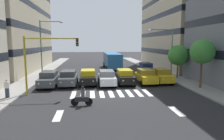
% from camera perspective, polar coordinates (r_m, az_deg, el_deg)
% --- Properties ---
extents(ground_plane, '(180.00, 180.00, 0.00)m').
position_cam_1_polar(ground_plane, '(19.67, -0.28, -6.71)').
color(ground_plane, '#262628').
extents(sidewalk_left, '(2.77, 90.00, 0.15)m').
position_cam_1_polar(sidewalk_left, '(22.81, 24.96, -5.23)').
color(sidewalk_left, gray).
rests_on(sidewalk_left, ground_plane).
extents(sidewalk_right, '(2.77, 90.00, 0.15)m').
position_cam_1_polar(sidewalk_right, '(21.03, -27.89, -6.47)').
color(sidewalk_right, gray).
rests_on(sidewalk_right, ground_plane).
extents(building_left_block_0, '(11.40, 22.12, 23.14)m').
position_cam_1_polar(building_left_block_0, '(44.17, 19.75, 15.95)').
color(building_left_block_0, beige).
rests_on(building_left_block_0, ground_plane).
extents(building_right_block_0, '(11.40, 25.23, 18.20)m').
position_cam_1_polar(building_right_block_0, '(40.86, -28.26, 12.71)').
color(building_right_block_0, beige).
rests_on(building_right_block_0, ground_plane).
extents(crosswalk_markings, '(7.65, 2.80, 0.01)m').
position_cam_1_polar(crosswalk_markings, '(19.67, -0.28, -6.70)').
color(crosswalk_markings, silver).
rests_on(crosswalk_markings, ground_plane).
extents(lane_arrow_0, '(0.50, 2.20, 0.01)m').
position_cam_1_polar(lane_arrow_0, '(15.59, 17.74, -10.96)').
color(lane_arrow_0, silver).
rests_on(lane_arrow_0, ground_plane).
extents(lane_arrow_1, '(0.50, 2.20, 0.01)m').
position_cam_1_polar(lane_arrow_1, '(14.48, -14.92, -12.32)').
color(lane_arrow_1, silver).
rests_on(lane_arrow_1, ground_plane).
extents(car_0, '(2.02, 4.44, 1.72)m').
position_cam_1_polar(car_0, '(25.60, 13.67, -1.53)').
color(car_0, gold).
rests_on(car_0, ground_plane).
extents(car_1, '(2.02, 4.44, 1.72)m').
position_cam_1_polar(car_1, '(24.75, 9.49, -1.73)').
color(car_1, gold).
rests_on(car_1, ground_plane).
extents(car_2, '(2.02, 4.44, 1.72)m').
position_cam_1_polar(car_2, '(24.19, 3.65, -1.86)').
color(car_2, black).
rests_on(car_2, ground_plane).
extents(car_3, '(2.02, 4.44, 1.72)m').
position_cam_1_polar(car_3, '(23.36, -1.47, -2.19)').
color(car_3, '#B2B7BC').
rests_on(car_3, ground_plane).
extents(car_4, '(2.02, 4.44, 1.72)m').
position_cam_1_polar(car_4, '(24.02, -6.79, -1.97)').
color(car_4, black).
rests_on(car_4, ground_plane).
extents(car_5, '(2.02, 4.44, 1.72)m').
position_cam_1_polar(car_5, '(23.77, -12.18, -2.19)').
color(car_5, '#474C51').
rests_on(car_5, ground_plane).
extents(car_6, '(2.02, 4.44, 1.72)m').
position_cam_1_polar(car_6, '(23.63, -17.40, -2.43)').
color(car_6, '#474C51').
rests_on(car_6, ground_plane).
extents(car_row2_0, '(2.02, 4.44, 1.72)m').
position_cam_1_polar(car_row2_0, '(32.92, 9.61, 0.59)').
color(car_row2_0, navy).
rests_on(car_row2_0, ground_plane).
extents(bus_behind_traffic, '(2.78, 10.50, 3.00)m').
position_cam_1_polar(bus_behind_traffic, '(37.97, -0.03, 3.11)').
color(bus_behind_traffic, '#286BAD').
rests_on(bus_behind_traffic, ground_plane).
extents(motorcycle_with_rider, '(1.70, 0.37, 1.57)m').
position_cam_1_polar(motorcycle_with_rider, '(16.10, -8.43, -7.69)').
color(motorcycle_with_rider, black).
rests_on(motorcycle_with_rider, ground_plane).
extents(traffic_light_gantry, '(5.01, 0.36, 5.50)m').
position_cam_1_polar(traffic_light_gantry, '(19.92, -19.35, 3.97)').
color(traffic_light_gantry, '#AD991E').
rests_on(traffic_light_gantry, ground_plane).
extents(street_lamp_left, '(3.51, 0.28, 6.60)m').
position_cam_1_polar(street_lamp_left, '(28.03, 15.38, 6.18)').
color(street_lamp_left, '#4C6B56').
rests_on(street_lamp_left, sidewalk_left).
extents(street_lamp_right, '(3.32, 0.28, 7.90)m').
position_cam_1_polar(street_lamp_right, '(30.82, -18.53, 7.44)').
color(street_lamp_right, '#4C6B56').
rests_on(street_lamp_right, sidewalk_right).
extents(street_tree_0, '(2.53, 2.53, 5.10)m').
position_cam_1_polar(street_tree_0, '(23.06, 24.14, 4.71)').
color(street_tree_0, '#513823').
rests_on(street_tree_0, sidewalk_left).
extents(street_tree_1, '(2.73, 2.73, 4.45)m').
position_cam_1_polar(street_tree_1, '(28.66, 18.17, 3.97)').
color(street_tree_1, '#513823').
rests_on(street_tree_1, sidewalk_left).
extents(pedestrian_waiting, '(0.36, 0.24, 1.63)m').
position_cam_1_polar(pedestrian_waiting, '(19.79, -27.56, -4.54)').
color(pedestrian_waiting, '#2D3347').
rests_on(pedestrian_waiting, sidewalk_right).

